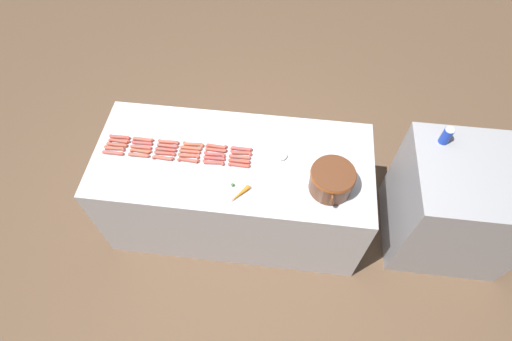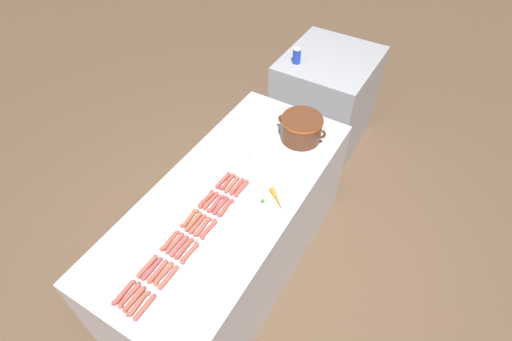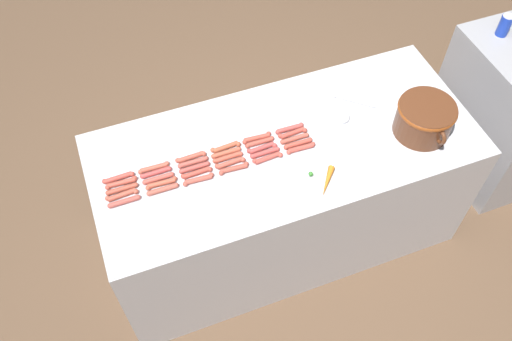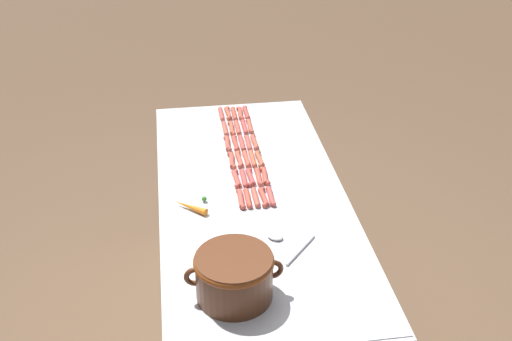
# 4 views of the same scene
# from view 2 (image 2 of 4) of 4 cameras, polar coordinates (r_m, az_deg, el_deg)

# --- Properties ---
(ground_plane) EXTENTS (20.00, 20.00, 0.00)m
(ground_plane) POSITION_cam_2_polar(r_m,az_deg,el_deg) (3.09, -3.17, -13.32)
(ground_plane) COLOR brown
(griddle_counter) EXTENTS (0.84, 1.92, 0.85)m
(griddle_counter) POSITION_cam_2_polar(r_m,az_deg,el_deg) (2.73, -3.53, -8.85)
(griddle_counter) COLOR #BCBCC1
(griddle_counter) RESTS_ON ground_plane
(back_cabinet) EXTENTS (0.74, 0.84, 0.92)m
(back_cabinet) POSITION_cam_2_polar(r_m,az_deg,el_deg) (3.76, 9.92, 9.83)
(back_cabinet) COLOR #A0A0A4
(back_cabinet) RESTS_ON ground_plane
(hot_dog_0) EXTENTS (0.03, 0.15, 0.02)m
(hot_dog_0) POSITION_cam_2_polar(r_m,az_deg,el_deg) (2.12, -18.64, -16.41)
(hot_dog_0) COLOR #B6473C
(hot_dog_0) RESTS_ON griddle_counter
(hot_dog_1) EXTENTS (0.03, 0.15, 0.02)m
(hot_dog_1) POSITION_cam_2_polar(r_m,az_deg,el_deg) (2.16, -15.50, -13.22)
(hot_dog_1) COLOR #B3523F
(hot_dog_1) RESTS_ON griddle_counter
(hot_dog_2) EXTENTS (0.03, 0.15, 0.02)m
(hot_dog_2) POSITION_cam_2_polar(r_m,az_deg,el_deg) (2.21, -12.38, -9.88)
(hot_dog_2) COLOR #B34F3D
(hot_dog_2) RESTS_ON griddle_counter
(hot_dog_3) EXTENTS (0.03, 0.15, 0.02)m
(hot_dog_3) POSITION_cam_2_polar(r_m,az_deg,el_deg) (2.28, -9.59, -6.81)
(hot_dog_3) COLOR #AF5338
(hot_dog_3) RESTS_ON griddle_counter
(hot_dog_4) EXTENTS (0.03, 0.15, 0.02)m
(hot_dog_4) POSITION_cam_2_polar(r_m,az_deg,el_deg) (2.35, -7.23, -4.11)
(hot_dog_4) COLOR #B94839
(hot_dog_4) RESTS_ON griddle_counter
(hot_dog_5) EXTENTS (0.03, 0.15, 0.02)m
(hot_dog_5) POSITION_cam_2_polar(r_m,az_deg,el_deg) (2.44, -4.82, -1.41)
(hot_dog_5) COLOR #AF4741
(hot_dog_5) RESTS_ON griddle_counter
(hot_dog_6) EXTENTS (0.03, 0.15, 0.02)m
(hot_dog_6) POSITION_cam_2_polar(r_m,az_deg,el_deg) (2.10, -17.85, -16.77)
(hot_dog_6) COLOR #B74B3B
(hot_dog_6) RESTS_ON griddle_counter
(hot_dog_7) EXTENTS (0.03, 0.15, 0.02)m
(hot_dog_7) POSITION_cam_2_polar(r_m,az_deg,el_deg) (2.14, -14.83, -13.58)
(hot_dog_7) COLOR #B64441
(hot_dog_7) RESTS_ON griddle_counter
(hot_dog_8) EXTENTS (0.03, 0.15, 0.02)m
(hot_dog_8) POSITION_cam_2_polar(r_m,az_deg,el_deg) (2.20, -11.68, -10.25)
(hot_dog_8) COLOR #AD4D42
(hot_dog_8) RESTS_ON griddle_counter
(hot_dog_9) EXTENTS (0.02, 0.15, 0.02)m
(hot_dog_9) POSITION_cam_2_polar(r_m,az_deg,el_deg) (2.26, -9.04, -7.32)
(hot_dog_9) COLOR #B8533C
(hot_dog_9) RESTS_ON griddle_counter
(hot_dog_10) EXTENTS (0.03, 0.15, 0.02)m
(hot_dog_10) POSITION_cam_2_polar(r_m,az_deg,el_deg) (2.34, -6.57, -4.35)
(hot_dog_10) COLOR #B24B3C
(hot_dog_10) RESTS_ON griddle_counter
(hot_dog_11) EXTENTS (0.03, 0.15, 0.02)m
(hot_dog_11) POSITION_cam_2_polar(r_m,az_deg,el_deg) (2.43, -4.15, -1.67)
(hot_dog_11) COLOR #B44639
(hot_dog_11) RESTS_ON griddle_counter
(hot_dog_12) EXTENTS (0.02, 0.15, 0.02)m
(hot_dog_12) POSITION_cam_2_polar(r_m,az_deg,el_deg) (2.08, -17.20, -17.36)
(hot_dog_12) COLOR #AB4A38
(hot_dog_12) RESTS_ON griddle_counter
(hot_dog_13) EXTENTS (0.02, 0.15, 0.02)m
(hot_dog_13) POSITION_cam_2_polar(r_m,az_deg,el_deg) (2.13, -14.05, -14.03)
(hot_dog_13) COLOR #B84D40
(hot_dog_13) RESTS_ON griddle_counter
(hot_dog_14) EXTENTS (0.02, 0.15, 0.02)m
(hot_dog_14) POSITION_cam_2_polar(r_m,az_deg,el_deg) (2.18, -11.05, -10.70)
(hot_dog_14) COLOR #B04941
(hot_dog_14) RESTS_ON griddle_counter
(hot_dog_15) EXTENTS (0.03, 0.15, 0.02)m
(hot_dog_15) POSITION_cam_2_polar(r_m,az_deg,el_deg) (2.25, -8.46, -7.68)
(hot_dog_15) COLOR #B94E3A
(hot_dog_15) RESTS_ON griddle_counter
(hot_dog_16) EXTENTS (0.03, 0.15, 0.02)m
(hot_dog_16) POSITION_cam_2_polar(r_m,az_deg,el_deg) (2.32, -5.86, -4.78)
(hot_dog_16) COLOR #B24440
(hot_dog_16) RESTS_ON griddle_counter
(hot_dog_17) EXTENTS (0.03, 0.15, 0.02)m
(hot_dog_17) POSITION_cam_2_polar(r_m,az_deg,el_deg) (2.41, -3.50, -2.07)
(hot_dog_17) COLOR #AD5141
(hot_dog_17) RESTS_ON griddle_counter
(hot_dog_18) EXTENTS (0.03, 0.15, 0.02)m
(hot_dog_18) POSITION_cam_2_polar(r_m,az_deg,el_deg) (2.07, -16.68, -17.98)
(hot_dog_18) COLOR #B5513E
(hot_dog_18) RESTS_ON griddle_counter
(hot_dog_19) EXTENTS (0.03, 0.15, 0.02)m
(hot_dog_19) POSITION_cam_2_polar(r_m,az_deg,el_deg) (2.11, -13.26, -14.33)
(hot_dog_19) COLOR #B8523B
(hot_dog_19) RESTS_ON griddle_counter
(hot_dog_20) EXTENTS (0.03, 0.15, 0.02)m
(hot_dog_20) POSITION_cam_2_polar(r_m,az_deg,el_deg) (2.17, -10.36, -11.09)
(hot_dog_20) COLOR #B14639
(hot_dog_20) RESTS_ON griddle_counter
(hot_dog_21) EXTENTS (0.03, 0.15, 0.02)m
(hot_dog_21) POSITION_cam_2_polar(r_m,az_deg,el_deg) (2.23, -7.74, -8.08)
(hot_dog_21) COLOR #B74F3E
(hot_dog_21) RESTS_ON griddle_counter
(hot_dog_22) EXTENTS (0.03, 0.15, 0.02)m
(hot_dog_22) POSITION_cam_2_polar(r_m,az_deg,el_deg) (2.31, -5.14, -5.05)
(hot_dog_22) COLOR #B74640
(hot_dog_22) RESTS_ON griddle_counter
(hot_dog_23) EXTENTS (0.03, 0.15, 0.02)m
(hot_dog_23) POSITION_cam_2_polar(r_m,az_deg,el_deg) (2.40, -2.77, -2.34)
(hot_dog_23) COLOR #B84739
(hot_dog_23) RESTS_ON griddle_counter
(hot_dog_24) EXTENTS (0.03, 0.15, 0.02)m
(hot_dog_24) POSITION_cam_2_polar(r_m,az_deg,el_deg) (2.05, -15.82, -18.52)
(hot_dog_24) COLOR #B14C42
(hot_dog_24) RESTS_ON griddle_counter
(hot_dog_25) EXTENTS (0.03, 0.15, 0.02)m
(hot_dog_25) POSITION_cam_2_polar(r_m,az_deg,el_deg) (2.10, -12.56, -14.88)
(hot_dog_25) COLOR #AF5241
(hot_dog_25) RESTS_ON griddle_counter
(hot_dog_26) EXTENTS (0.03, 0.15, 0.02)m
(hot_dog_26) POSITION_cam_2_polar(r_m,az_deg,el_deg) (2.15, -9.58, -11.65)
(hot_dog_26) COLOR #B14D3E
(hot_dog_26) RESTS_ON griddle_counter
(hot_dog_27) EXTENTS (0.03, 0.15, 0.02)m
(hot_dog_27) POSITION_cam_2_polar(r_m,az_deg,el_deg) (2.22, -6.88, -8.40)
(hot_dog_27) COLOR #AD493B
(hot_dog_27) RESTS_ON griddle_counter
(hot_dog_28) EXTENTS (0.03, 0.15, 0.02)m
(hot_dog_28) POSITION_cam_2_polar(r_m,az_deg,el_deg) (2.30, -4.43, -5.40)
(hot_dog_28) COLOR #B8483C
(hot_dog_28) RESTS_ON griddle_counter
(hot_dog_29) EXTENTS (0.03, 0.15, 0.02)m
(hot_dog_29) POSITION_cam_2_polar(r_m,az_deg,el_deg) (2.39, -2.11, -2.60)
(hot_dog_29) COLOR #B9493D
(hot_dog_29) RESTS_ON griddle_counter
(bean_pot) EXTENTS (0.36, 0.29, 0.17)m
(bean_pot) POSITION_cam_2_polar(r_m,az_deg,el_deg) (2.68, 6.60, 6.28)
(bean_pot) COLOR #562D19
(bean_pot) RESTS_ON griddle_counter
(serving_spoon) EXTENTS (0.21, 0.23, 0.02)m
(serving_spoon) POSITION_cam_2_polar(r_m,az_deg,el_deg) (2.63, -0.82, 3.03)
(serving_spoon) COLOR #B7B7BC
(serving_spoon) RESTS_ON griddle_counter
(carrot) EXTENTS (0.15, 0.13, 0.03)m
(carrot) POSITION_cam_2_polar(r_m,az_deg,el_deg) (2.33, 2.93, -4.17)
(carrot) COLOR orange
(carrot) RESTS_ON griddle_counter
(soda_can) EXTENTS (0.07, 0.07, 0.12)m
(soda_can) POSITION_cam_2_polar(r_m,az_deg,el_deg) (3.36, 5.93, 16.17)
(soda_can) COLOR #1938B2
(soda_can) RESTS_ON back_cabinet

